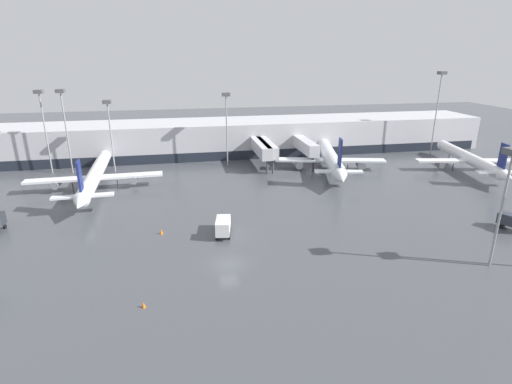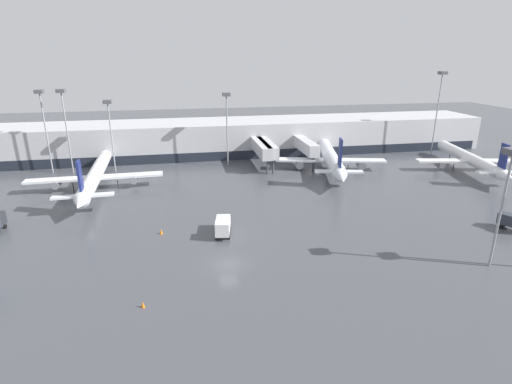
{
  "view_description": "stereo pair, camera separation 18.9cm",
  "coord_description": "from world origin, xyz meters",
  "views": [
    {
      "loc": [
        -5.39,
        -46.45,
        26.32
      ],
      "look_at": [
        7.48,
        19.42,
        3.0
      ],
      "focal_mm": 28.0,
      "sensor_mm": 36.0,
      "label": 1
    },
    {
      "loc": [
        -5.21,
        -46.49,
        26.32
      ],
      "look_at": [
        7.48,
        19.42,
        3.0
      ],
      "focal_mm": 28.0,
      "sensor_mm": 36.0,
      "label": 2
    }
  ],
  "objects": [
    {
      "name": "apron_light_mast_0",
      "position": [
        62.21,
        49.39,
        16.96
      ],
      "size": [
        1.8,
        1.8,
        22.04
      ],
      "color": "gray",
      "rests_on": "ground_plane"
    },
    {
      "name": "parked_jet_0",
      "position": [
        61.78,
        33.72,
        2.81
      ],
      "size": [
        24.77,
        34.96,
        9.1
      ],
      "rotation": [
        0.0,
        0.0,
        1.38
      ],
      "color": "white",
      "rests_on": "ground_plane"
    },
    {
      "name": "terminal_building",
      "position": [
        0.25,
        61.78,
        4.5
      ],
      "size": [
        160.0,
        30.79,
        9.0
      ],
      "color": "#B2B2B7",
      "rests_on": "ground_plane"
    },
    {
      "name": "apron_light_mast_3",
      "position": [
        -35.02,
        50.83,
        14.82
      ],
      "size": [
        1.8,
        1.8,
        18.85
      ],
      "color": "gray",
      "rests_on": "ground_plane"
    },
    {
      "name": "service_truck_3",
      "position": [
        0.36,
        9.25,
        1.54
      ],
      "size": [
        2.97,
        5.88,
        2.76
      ],
      "rotation": [
        0.0,
        0.0,
        4.55
      ],
      "color": "silver",
      "rests_on": "ground_plane"
    },
    {
      "name": "apron_light_mast_6",
      "position": [
        -20.62,
        48.44,
        13.26
      ],
      "size": [
        1.8,
        1.8,
        16.6
      ],
      "color": "gray",
      "rests_on": "ground_plane"
    },
    {
      "name": "apron_light_mast_4",
      "position": [
        -30.34,
        49.95,
        14.91
      ],
      "size": [
        1.8,
        1.8,
        18.99
      ],
      "color": "gray",
      "rests_on": "ground_plane"
    },
    {
      "name": "parked_jet_1",
      "position": [
        29.55,
        40.57,
        2.93
      ],
      "size": [
        26.0,
        38.43,
        10.19
      ],
      "rotation": [
        0.0,
        0.0,
        1.34
      ],
      "color": "silver",
      "rests_on": "ground_plane"
    },
    {
      "name": "traffic_cone_0",
      "position": [
        -10.35,
        -7.64,
        0.34
      ],
      "size": [
        0.41,
        0.41,
        0.68
      ],
      "color": "orange",
      "rests_on": "ground_plane"
    },
    {
      "name": "ground_plane",
      "position": [
        0.0,
        0.0,
        0.0
      ],
      "size": [
        320.0,
        320.0,
        0.0
      ],
      "primitive_type": "plane",
      "color": "#424449"
    },
    {
      "name": "apron_light_mast_5",
      "position": [
        6.07,
        49.04,
        14.01
      ],
      "size": [
        1.8,
        1.8,
        17.68
      ],
      "color": "gray",
      "rests_on": "ground_plane"
    },
    {
      "name": "apron_light_mast_7",
      "position": [
        33.57,
        -6.88,
        12.63
      ],
      "size": [
        1.8,
        1.8,
        15.71
      ],
      "color": "gray",
      "rests_on": "ground_plane"
    },
    {
      "name": "parked_jet_2",
      "position": [
        -22.59,
        35.6,
        3.05
      ],
      "size": [
        26.7,
        38.46,
        9.55
      ],
      "rotation": [
        0.0,
        0.0,
        1.6
      ],
      "color": "silver",
      "rests_on": "ground_plane"
    },
    {
      "name": "traffic_cone_1",
      "position": [
        -9.0,
        11.36,
        0.37
      ],
      "size": [
        0.51,
        0.51,
        0.74
      ],
      "color": "orange",
      "rests_on": "ground_plane"
    }
  ]
}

